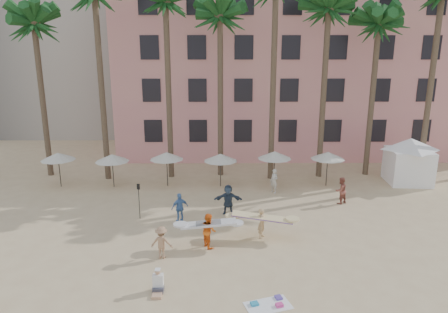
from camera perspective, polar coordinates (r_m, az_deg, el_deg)
name	(u,v)px	position (r m, az deg, el deg)	size (l,w,h in m)	color
ground	(242,275)	(18.81, 2.65, -16.61)	(120.00, 120.00, 0.00)	#D1B789
pink_hotel	(298,70)	(42.85, 10.50, 12.00)	(35.00, 14.00, 16.00)	#E69A8C
palm_row	(241,8)	(31.27, 2.40, 20.48)	(44.40, 5.40, 16.30)	brown
umbrella_row	(193,156)	(29.58, -4.38, 0.02)	(22.50, 2.70, 2.73)	#332B23
cabana	(409,157)	(33.61, 24.94, -0.01)	(4.85, 4.85, 3.50)	white
beach_towel	(269,304)	(17.03, 6.44, -20.25)	(2.02, 1.50, 0.14)	white
carrier_yellow	(262,221)	(21.87, 5.45, -9.15)	(3.31, 1.20, 1.67)	tan
carrier_white	(209,229)	(20.84, -2.22, -10.33)	(2.90, 1.10, 1.81)	orange
beachgoers	(241,204)	(24.35, 2.44, -6.74)	(11.95, 10.13, 1.87)	#507CBB
paddle	(139,197)	(24.48, -12.07, -5.65)	(0.18, 0.04, 2.23)	black
seated_man	(158,284)	(17.73, -9.42, -17.59)	(0.45, 0.79, 1.03)	#3F3F4C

